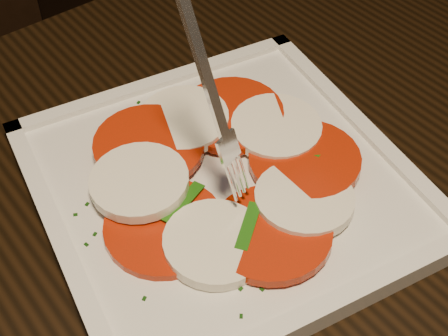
% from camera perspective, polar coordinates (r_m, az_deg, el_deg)
% --- Properties ---
extents(table, '(1.22, 0.83, 0.75)m').
position_cam_1_polar(table, '(0.60, 2.51, -12.58)').
color(table, black).
rests_on(table, ground).
extents(plate, '(0.36, 0.36, 0.01)m').
position_cam_1_polar(plate, '(0.54, 0.00, -1.61)').
color(plate, white).
rests_on(plate, table).
extents(caprese_salad, '(0.24, 0.25, 0.02)m').
position_cam_1_polar(caprese_salad, '(0.53, -0.01, -0.38)').
color(caprese_salad, '#B91B04').
rests_on(caprese_salad, plate).
extents(fork, '(0.04, 0.07, 0.18)m').
position_cam_1_polar(fork, '(0.45, -1.92, 7.08)').
color(fork, white).
rests_on(fork, caprese_salad).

